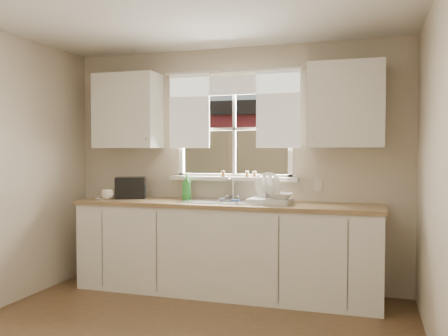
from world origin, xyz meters
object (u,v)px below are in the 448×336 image
(cup, at_px, (108,194))
(dish_rack, at_px, (270,196))
(soap_bottle_a, at_px, (187,187))
(black_appliance, at_px, (131,188))

(cup, bearing_deg, dish_rack, -15.66)
(soap_bottle_a, height_order, cup, soap_bottle_a)
(dish_rack, bearing_deg, black_appliance, 176.88)
(dish_rack, bearing_deg, soap_bottle_a, 171.58)
(dish_rack, relative_size, soap_bottle_a, 1.52)
(dish_rack, relative_size, black_appliance, 1.30)
(soap_bottle_a, relative_size, black_appliance, 0.86)
(dish_rack, distance_m, cup, 1.71)
(soap_bottle_a, distance_m, black_appliance, 0.63)
(dish_rack, xyz_separation_m, cup, (-1.71, -0.10, -0.02))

